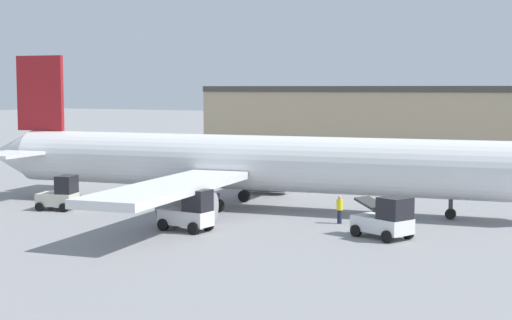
% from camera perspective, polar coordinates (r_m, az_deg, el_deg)
% --- Properties ---
extents(ground_plane, '(400.00, 400.00, 0.00)m').
position_cam_1_polar(ground_plane, '(56.01, 0.00, -3.53)').
color(ground_plane, gray).
extents(terminal_building, '(70.79, 14.29, 8.76)m').
position_cam_1_polar(terminal_building, '(92.68, 17.53, 2.45)').
color(terminal_building, tan).
rests_on(terminal_building, ground_plane).
extents(airplane, '(45.19, 35.88, 11.07)m').
position_cam_1_polar(airplane, '(55.96, -0.95, -0.25)').
color(airplane, silver).
rests_on(airplane, ground_plane).
extents(ground_crew_worker, '(0.40, 0.40, 1.80)m').
position_cam_1_polar(ground_crew_worker, '(49.90, 6.10, -3.53)').
color(ground_crew_worker, '#1E2338').
rests_on(ground_crew_worker, ground_plane).
extents(baggage_tug, '(2.96, 2.66, 2.44)m').
position_cam_1_polar(baggage_tug, '(56.80, -14.04, -2.46)').
color(baggage_tug, beige).
rests_on(baggage_tug, ground_plane).
extents(belt_loader_truck, '(3.80, 3.08, 2.44)m').
position_cam_1_polar(belt_loader_truck, '(45.31, 9.42, -4.24)').
color(belt_loader_truck, silver).
rests_on(belt_loader_truck, ground_plane).
extents(pushback_tug, '(3.38, 1.95, 2.57)m').
position_cam_1_polar(pushback_tug, '(47.12, -4.86, -3.81)').
color(pushback_tug, silver).
rests_on(pushback_tug, ground_plane).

